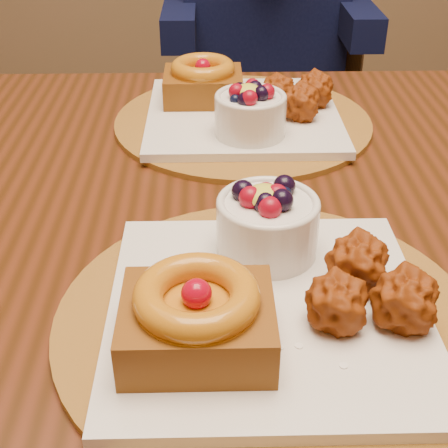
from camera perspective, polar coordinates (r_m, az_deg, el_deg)
The scene contains 4 objects.
dining_table at distance 0.79m, azimuth 2.42°, elevation -2.48°, with size 1.60×0.90×0.76m.
place_setting_near at distance 0.55m, azimuth 3.60°, elevation -6.22°, with size 0.38×0.38×0.09m.
place_setting_far at distance 0.93m, azimuth 1.56°, elevation 10.58°, with size 0.38×0.38×0.09m.
chair_far at distance 1.73m, azimuth 3.51°, elevation 12.88°, with size 0.63×0.63×0.99m.
Camera 1 is at (-0.07, -0.73, 1.13)m, focal length 50.00 mm.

